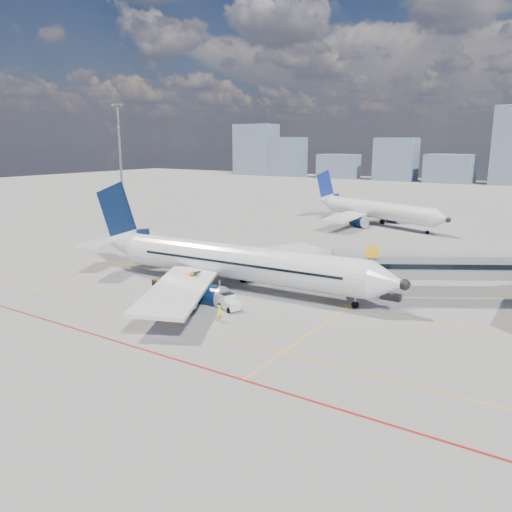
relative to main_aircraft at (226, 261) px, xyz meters
The scene contains 11 objects.
ground 7.86m from the main_aircraft, 78.90° to the right, with size 420.00×420.00×0.00m, color gray.
apron_markings 11.44m from the main_aircraft, 85.81° to the right, with size 90.00×35.12×0.01m.
jet_bridge 26.78m from the main_aircraft, 21.64° to the left, with size 23.55×15.78×6.30m.
floodlight_mast_nw 63.79m from the main_aircraft, 148.42° to the left, with size 3.20×0.61×25.45m.
distant_skyline 183.36m from the main_aircraft, 92.64° to the left, with size 245.68×14.05×31.71m.
main_aircraft is the anchor object (origin of this frame).
second_aircraft 55.03m from the main_aircraft, 91.81° to the left, with size 35.26×29.78×10.90m.
baggage_tug 8.79m from the main_aircraft, 52.35° to the right, with size 2.78×2.27×1.70m.
cargo_dolly 10.12m from the main_aircraft, 83.92° to the right, with size 4.06×2.22×2.12m.
belt_loader 7.01m from the main_aircraft, 138.60° to the right, with size 6.92×2.11×2.80m.
ramp_worker 12.34m from the main_aircraft, 57.00° to the right, with size 0.62×0.41×1.71m, color #FBFF1A.
Camera 1 is at (33.12, -39.86, 17.09)m, focal length 35.00 mm.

